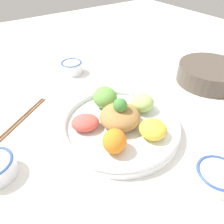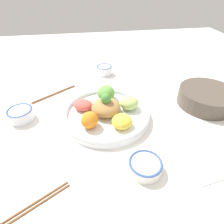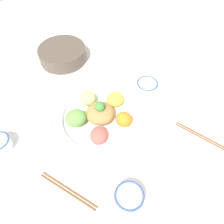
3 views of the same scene
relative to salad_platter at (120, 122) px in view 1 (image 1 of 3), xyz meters
The scene contains 6 objects.
ground_plane 0.04m from the salad_platter, 75.32° to the left, with size 2.40×2.40×0.00m, color white.
salad_platter is the anchor object (origin of this frame).
sauce_bowl_red 0.26m from the salad_platter, 163.92° to the right, with size 0.09×0.09×0.03m.
rice_bowl_blue 0.37m from the salad_platter, ahead, with size 0.08×0.08×0.05m.
side_serving_bowl 0.42m from the salad_platter, 87.25° to the right, with size 0.23×0.23×0.07m.
chopsticks_pair_far 0.29m from the salad_platter, 46.79° to the left, with size 0.14×0.19×0.01m.
Camera 1 is at (-0.36, 0.25, 0.42)m, focal length 35.00 mm.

